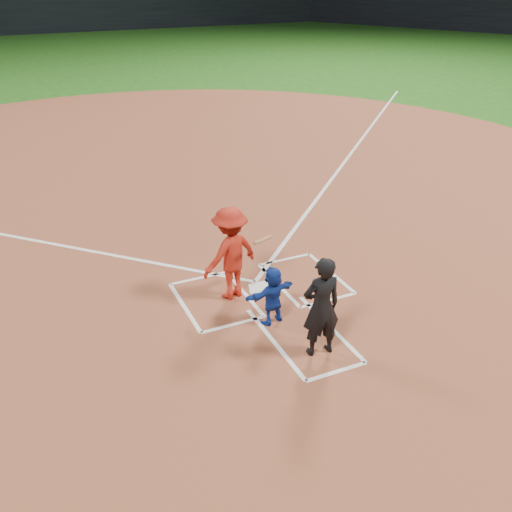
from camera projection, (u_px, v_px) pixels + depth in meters
name	position (u px, v px, depth m)	size (l,w,h in m)	color
ground	(261.00, 289.00, 11.24)	(120.00, 120.00, 0.00)	#1C5014
home_plate_dirt	(172.00, 190.00, 16.07)	(28.00, 28.00, 0.01)	brown
stadium_wall_far	(27.00, 14.00, 49.22)	(80.00, 1.20, 3.20)	black
home_plate	(261.00, 289.00, 11.23)	(0.60, 0.60, 0.02)	silver
catcher	(273.00, 295.00, 9.97)	(1.01, 0.32, 1.09)	#123198
umpire	(321.00, 307.00, 9.03)	(0.64, 0.42, 1.75)	black
chalk_markings	(179.00, 198.00, 15.50)	(28.35, 17.32, 0.01)	white
batter_at_plate	(231.00, 253.00, 10.60)	(1.60, 1.00, 1.82)	#AE2013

